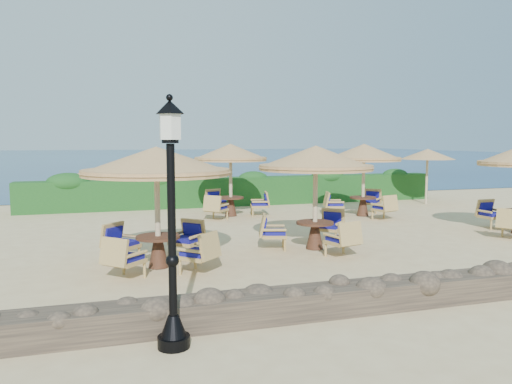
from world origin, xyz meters
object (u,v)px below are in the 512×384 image
cafe_set_0 (157,181)px  cafe_set_1 (316,174)px  lamp_post (172,234)px  cafe_set_4 (364,165)px  extra_parasol (428,154)px  cafe_set_3 (231,165)px

cafe_set_0 → cafe_set_1: bearing=10.2°
cafe_set_1 → lamp_post: bearing=-130.2°
cafe_set_0 → cafe_set_4: (7.99, 5.36, -0.03)m
cafe_set_1 → extra_parasol: bearing=39.8°
cafe_set_1 → cafe_set_4: size_ratio=1.05×
extra_parasol → cafe_set_1: 10.81m
extra_parasol → cafe_set_1: bearing=-140.2°
cafe_set_0 → cafe_set_1: same height
extra_parasol → cafe_set_4: (-4.36, -2.28, -0.28)m
cafe_set_0 → extra_parasol: bearing=31.7°
cafe_set_0 → cafe_set_4: bearing=33.9°
lamp_post → cafe_set_3: lamp_post is taller
lamp_post → cafe_set_1: lamp_post is taller
cafe_set_0 → cafe_set_4: size_ratio=1.16×
cafe_set_3 → cafe_set_4: 4.87m
extra_parasol → cafe_set_1: (-8.31, -6.91, -0.23)m
cafe_set_0 → cafe_set_1: 4.11m
lamp_post → cafe_set_3: size_ratio=1.19×
cafe_set_3 → extra_parasol: bearing=5.6°
cafe_set_0 → cafe_set_3: bearing=63.8°
cafe_set_0 → cafe_set_3: same height
cafe_set_1 → cafe_set_4: bearing=49.6°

